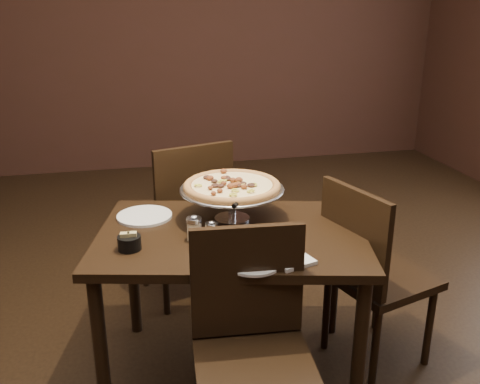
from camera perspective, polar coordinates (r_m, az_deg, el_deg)
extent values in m
cube|color=#321B13|center=(5.50, -9.55, 16.85)|extent=(6.00, 0.02, 2.80)
cube|color=black|center=(2.32, -0.93, -4.75)|extent=(1.29, 1.01, 0.04)
cylinder|color=black|center=(2.29, -14.63, -16.13)|extent=(0.06, 0.06, 0.68)
cylinder|color=black|center=(2.27, 12.61, -16.41)|extent=(0.06, 0.06, 0.68)
cylinder|color=black|center=(2.83, -11.34, -8.48)|extent=(0.06, 0.06, 0.68)
cylinder|color=black|center=(2.81, 9.99, -8.61)|extent=(0.06, 0.06, 0.68)
cylinder|color=silver|center=(2.44, -0.84, -2.82)|extent=(0.16, 0.16, 0.01)
cylinder|color=silver|center=(2.42, -0.85, -1.34)|extent=(0.03, 0.03, 0.13)
cylinder|color=silver|center=(2.39, -0.86, 0.14)|extent=(0.11, 0.11, 0.01)
cylinder|color=#A6A6AB|center=(2.39, -0.86, 0.30)|extent=(0.46, 0.46, 0.01)
torus|color=#A6A6AB|center=(2.39, -0.86, 0.33)|extent=(0.47, 0.47, 0.01)
cylinder|color=#9B5D2E|center=(2.39, -0.86, 0.53)|extent=(0.42, 0.42, 0.01)
torus|color=#9B5D2E|center=(2.39, -0.86, 0.64)|extent=(0.44, 0.44, 0.04)
cylinder|color=#E7BE7F|center=(2.38, -0.86, 0.77)|extent=(0.36, 0.36, 0.01)
cylinder|color=#F8ECC1|center=(2.23, -4.89, -4.17)|extent=(0.06, 0.06, 0.08)
cylinder|color=silver|center=(2.21, -4.93, -3.00)|extent=(0.06, 0.06, 0.02)
ellipsoid|color=silver|center=(2.21, -4.94, -2.62)|extent=(0.03, 0.03, 0.01)
cylinder|color=maroon|center=(2.21, -3.04, -4.51)|extent=(0.05, 0.05, 0.07)
cylinder|color=silver|center=(2.20, -3.05, -3.53)|extent=(0.05, 0.05, 0.02)
ellipsoid|color=silver|center=(2.19, -3.06, -3.21)|extent=(0.03, 0.03, 0.01)
cylinder|color=black|center=(2.19, -11.72, -5.32)|extent=(0.09, 0.09, 0.06)
cube|color=tan|center=(2.19, -12.15, -5.04)|extent=(0.04, 0.03, 0.06)
cube|color=tan|center=(2.19, -11.41, -4.99)|extent=(0.04, 0.03, 0.06)
cube|color=silver|center=(2.07, 5.51, -7.18)|extent=(0.18, 0.18, 0.02)
cylinder|color=white|center=(2.50, -10.15, -2.53)|extent=(0.25, 0.25, 0.01)
cylinder|color=white|center=(2.04, 1.45, -7.56)|extent=(0.21, 0.21, 0.01)
cone|color=silver|center=(2.22, -0.17, -1.13)|extent=(0.16, 0.16, 0.00)
cylinder|color=black|center=(2.22, -0.17, -1.05)|extent=(0.08, 0.12, 0.02)
cube|color=black|center=(3.10, -6.25, -3.16)|extent=(0.55, 0.55, 0.04)
cube|color=black|center=(2.83, -4.87, 0.37)|extent=(0.44, 0.15, 0.47)
cylinder|color=black|center=(3.42, -4.49, -5.24)|extent=(0.04, 0.04, 0.43)
cylinder|color=black|center=(3.30, -10.22, -6.45)|extent=(0.04, 0.04, 0.43)
cylinder|color=black|center=(3.12, -1.72, -7.71)|extent=(0.04, 0.04, 0.43)
cylinder|color=black|center=(3.00, -7.93, -9.18)|extent=(0.04, 0.04, 0.43)
cube|color=black|center=(1.98, 1.64, -18.47)|extent=(0.45, 0.45, 0.04)
cube|color=black|center=(2.00, 0.77, -9.46)|extent=(0.42, 0.06, 0.44)
cube|color=black|center=(2.62, 14.79, -8.83)|extent=(0.53, 0.53, 0.04)
cube|color=black|center=(2.39, 12.00, -4.75)|extent=(0.15, 0.41, 0.44)
cylinder|color=black|center=(2.75, 19.53, -13.38)|extent=(0.04, 0.04, 0.41)
cylinder|color=black|center=(2.94, 14.50, -10.50)|extent=(0.04, 0.04, 0.41)
cylinder|color=black|center=(2.53, 14.21, -15.91)|extent=(0.04, 0.04, 0.41)
cylinder|color=black|center=(2.74, 9.19, -12.52)|extent=(0.04, 0.04, 0.41)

